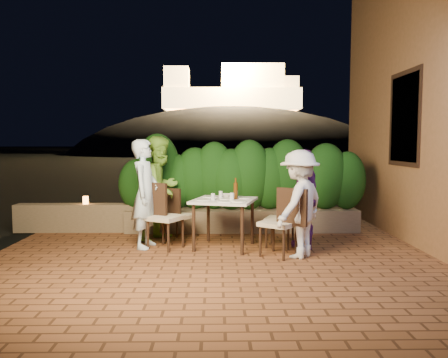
{
  "coord_description": "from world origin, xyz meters",
  "views": [
    {
      "loc": [
        -0.27,
        -5.58,
        1.6
      ],
      "look_at": [
        -0.15,
        1.12,
        1.05
      ],
      "focal_mm": 35.0,
      "sensor_mm": 36.0,
      "label": 1
    }
  ],
  "objects_px": {
    "chair_left_front": "(165,216)",
    "chair_right_back": "(280,218)",
    "chair_left_back": "(179,215)",
    "diner_purple": "(305,199)",
    "beer_bottle": "(236,188)",
    "chair_right_front": "(279,222)",
    "dining_table": "(224,223)",
    "diner_blue": "(145,194)",
    "diner_white": "(300,204)",
    "diner_green": "(161,188)",
    "bowl": "(225,195)",
    "parapet_lamp": "(86,200)"
  },
  "relations": [
    {
      "from": "chair_left_front",
      "to": "chair_right_back",
      "type": "bearing_deg",
      "value": 32.15
    },
    {
      "from": "chair_left_back",
      "to": "diner_purple",
      "type": "xyz_separation_m",
      "value": [
        1.95,
        -0.53,
        0.33
      ]
    },
    {
      "from": "beer_bottle",
      "to": "chair_right_front",
      "type": "bearing_deg",
      "value": -42.44
    },
    {
      "from": "dining_table",
      "to": "chair_right_front",
      "type": "relative_size",
      "value": 0.9
    },
    {
      "from": "diner_blue",
      "to": "diner_purple",
      "type": "xyz_separation_m",
      "value": [
        2.43,
        -0.08,
        -0.08
      ]
    },
    {
      "from": "beer_bottle",
      "to": "chair_left_back",
      "type": "distance_m",
      "value": 1.13
    },
    {
      "from": "chair_right_back",
      "to": "diner_blue",
      "type": "distance_m",
      "value": 2.1
    },
    {
      "from": "beer_bottle",
      "to": "diner_white",
      "type": "xyz_separation_m",
      "value": [
        0.87,
        -0.6,
        -0.16
      ]
    },
    {
      "from": "chair_left_back",
      "to": "beer_bottle",
      "type": "bearing_deg",
      "value": 0.58
    },
    {
      "from": "chair_left_back",
      "to": "diner_blue",
      "type": "relative_size",
      "value": 0.52
    },
    {
      "from": "beer_bottle",
      "to": "diner_green",
      "type": "height_order",
      "value": "diner_green"
    },
    {
      "from": "chair_left_back",
      "to": "dining_table",
      "type": "bearing_deg",
      "value": -6.0
    },
    {
      "from": "dining_table",
      "to": "diner_white",
      "type": "relative_size",
      "value": 0.59
    },
    {
      "from": "chair_right_back",
      "to": "diner_purple",
      "type": "xyz_separation_m",
      "value": [
        0.37,
        -0.07,
        0.31
      ]
    },
    {
      "from": "chair_left_back",
      "to": "diner_purple",
      "type": "distance_m",
      "value": 2.05
    },
    {
      "from": "bowl",
      "to": "diner_purple",
      "type": "bearing_deg",
      "value": -16.69
    },
    {
      "from": "beer_bottle",
      "to": "diner_blue",
      "type": "relative_size",
      "value": 0.2
    },
    {
      "from": "diner_blue",
      "to": "diner_purple",
      "type": "bearing_deg",
      "value": -82.12
    },
    {
      "from": "parapet_lamp",
      "to": "bowl",
      "type": "bearing_deg",
      "value": -20.76
    },
    {
      "from": "diner_white",
      "to": "chair_right_front",
      "type": "bearing_deg",
      "value": -61.72
    },
    {
      "from": "dining_table",
      "to": "chair_right_back",
      "type": "height_order",
      "value": "chair_right_back"
    },
    {
      "from": "diner_green",
      "to": "diner_white",
      "type": "height_order",
      "value": "diner_green"
    },
    {
      "from": "chair_left_front",
      "to": "parapet_lamp",
      "type": "distance_m",
      "value": 2.07
    },
    {
      "from": "chair_right_back",
      "to": "parapet_lamp",
      "type": "relative_size",
      "value": 6.42
    },
    {
      "from": "chair_left_front",
      "to": "diner_white",
      "type": "relative_size",
      "value": 0.66
    },
    {
      "from": "bowl",
      "to": "diner_green",
      "type": "xyz_separation_m",
      "value": [
        -1.06,
        0.26,
        0.09
      ]
    },
    {
      "from": "diner_blue",
      "to": "diner_white",
      "type": "relative_size",
      "value": 1.1
    },
    {
      "from": "chair_right_front",
      "to": "diner_white",
      "type": "distance_m",
      "value": 0.39
    },
    {
      "from": "bowl",
      "to": "diner_purple",
      "type": "xyz_separation_m",
      "value": [
        1.2,
        -0.36,
        -0.02
      ]
    },
    {
      "from": "diner_purple",
      "to": "parapet_lamp",
      "type": "xyz_separation_m",
      "value": [
        -3.72,
        1.31,
        -0.19
      ]
    },
    {
      "from": "chair_right_front",
      "to": "diner_green",
      "type": "xyz_separation_m",
      "value": [
        -1.8,
        1.1,
        0.37
      ]
    },
    {
      "from": "diner_green",
      "to": "parapet_lamp",
      "type": "xyz_separation_m",
      "value": [
        -1.45,
        0.7,
        -0.29
      ]
    },
    {
      "from": "chair_right_front",
      "to": "bowl",
      "type": "bearing_deg",
      "value": -11.79
    },
    {
      "from": "beer_bottle",
      "to": "chair_right_back",
      "type": "relative_size",
      "value": 0.36
    },
    {
      "from": "bowl",
      "to": "parapet_lamp",
      "type": "bearing_deg",
      "value": 159.24
    },
    {
      "from": "chair_right_back",
      "to": "parapet_lamp",
      "type": "height_order",
      "value": "chair_right_back"
    },
    {
      "from": "chair_right_front",
      "to": "diner_blue",
      "type": "bearing_deg",
      "value": 21.29
    },
    {
      "from": "chair_right_front",
      "to": "diner_purple",
      "type": "xyz_separation_m",
      "value": [
        0.47,
        0.48,
        0.26
      ]
    },
    {
      "from": "beer_bottle",
      "to": "diner_purple",
      "type": "height_order",
      "value": "diner_purple"
    },
    {
      "from": "dining_table",
      "to": "parapet_lamp",
      "type": "xyz_separation_m",
      "value": [
        -2.49,
        1.28,
        0.2
      ]
    },
    {
      "from": "bowl",
      "to": "diner_purple",
      "type": "height_order",
      "value": "diner_purple"
    },
    {
      "from": "bowl",
      "to": "parapet_lamp",
      "type": "relative_size",
      "value": 1.25
    },
    {
      "from": "diner_blue",
      "to": "diner_green",
      "type": "height_order",
      "value": "diner_green"
    },
    {
      "from": "diner_white",
      "to": "diner_purple",
      "type": "distance_m",
      "value": 0.58
    },
    {
      "from": "chair_left_front",
      "to": "chair_right_front",
      "type": "xyz_separation_m",
      "value": [
        1.66,
        -0.48,
        -0.01
      ]
    },
    {
      "from": "dining_table",
      "to": "chair_right_front",
      "type": "height_order",
      "value": "chair_right_front"
    },
    {
      "from": "diner_blue",
      "to": "parapet_lamp",
      "type": "height_order",
      "value": "diner_blue"
    },
    {
      "from": "chair_left_back",
      "to": "diner_blue",
      "type": "distance_m",
      "value": 0.77
    },
    {
      "from": "dining_table",
      "to": "chair_left_back",
      "type": "bearing_deg",
      "value": 145.35
    },
    {
      "from": "beer_bottle",
      "to": "bowl",
      "type": "height_order",
      "value": "beer_bottle"
    }
  ]
}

